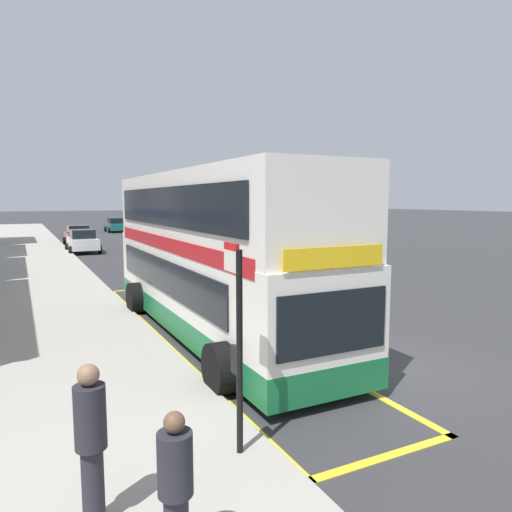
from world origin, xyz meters
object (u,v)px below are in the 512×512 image
at_px(parked_car_white_behind, 83,241).
at_px(pedestrian_waiting_near_sign, 176,485).
at_px(parked_car_maroon_kerbside, 78,235).
at_px(double_decker_bus, 211,259).
at_px(parked_car_white_across, 196,238).
at_px(pedestrian_further_back, 91,438).
at_px(parked_car_teal_far, 116,225).
at_px(bus_stop_sign, 237,333).

bearing_deg(parked_car_white_behind, pedestrian_waiting_near_sign, -94.92).
distance_m(parked_car_maroon_kerbside, pedestrian_waiting_near_sign, 36.81).
height_order(double_decker_bus, parked_car_white_across, double_decker_bus).
distance_m(parked_car_maroon_kerbside, parked_car_white_behind, 5.86).
xyz_separation_m(parked_car_white_behind, pedestrian_waiting_near_sign, (-2.77, -30.82, 0.19)).
bearing_deg(pedestrian_waiting_near_sign, pedestrian_further_back, 121.20).
height_order(parked_car_white_across, parked_car_maroon_kerbside, same).
relative_size(parked_car_teal_far, pedestrian_waiting_near_sign, 2.65).
xyz_separation_m(double_decker_bus, parked_car_maroon_kerbside, (-0.39, 28.64, -1.27)).
height_order(bus_stop_sign, parked_car_white_behind, bus_stop_sign).
bearing_deg(pedestrian_further_back, parked_car_maroon_kerbside, 84.04).
xyz_separation_m(bus_stop_sign, parked_car_white_across, (9.48, 28.58, -1.04)).
distance_m(bus_stop_sign, parked_car_teal_far, 50.30).
bearing_deg(parked_car_white_behind, bus_stop_sign, -92.42).
relative_size(parked_car_teal_far, pedestrian_further_back, 2.32).
relative_size(double_decker_bus, bus_stop_sign, 3.89).
bearing_deg(bus_stop_sign, parked_car_maroon_kerbside, 87.26).
relative_size(parked_car_white_across, parked_car_white_behind, 1.00).
distance_m(parked_car_white_across, parked_car_teal_far, 21.28).
relative_size(double_decker_bus, parked_car_white_across, 2.73).
distance_m(parked_car_teal_far, pedestrian_further_back, 51.32).
bearing_deg(bus_stop_sign, parked_car_teal_far, 81.61).
height_order(parked_car_maroon_kerbside, pedestrian_further_back, pedestrian_further_back).
bearing_deg(parked_car_maroon_kerbside, parked_car_white_behind, -91.38).
xyz_separation_m(parked_car_white_across, pedestrian_waiting_near_sign, (-10.91, -30.30, 0.19)).
relative_size(double_decker_bus, pedestrian_further_back, 6.32).
relative_size(bus_stop_sign, parked_car_white_behind, 0.70).
bearing_deg(parked_car_white_behind, pedestrian_further_back, -96.27).
bearing_deg(parked_car_white_behind, double_decker_bus, -87.96).
relative_size(double_decker_bus, pedestrian_waiting_near_sign, 7.23).
distance_m(parked_car_white_behind, pedestrian_further_back, 29.99).
bearing_deg(parked_car_maroon_kerbside, pedestrian_waiting_near_sign, -92.98).
relative_size(double_decker_bus, parked_car_maroon_kerbside, 2.73).
xyz_separation_m(parked_car_maroon_kerbside, parked_car_white_behind, (-0.33, -5.86, 0.00)).
xyz_separation_m(parked_car_white_behind, parked_car_teal_far, (5.99, 20.66, 0.00)).
bearing_deg(pedestrian_waiting_near_sign, parked_car_maroon_kerbside, 85.16).
bearing_deg(parked_car_maroon_kerbside, pedestrian_further_back, -94.10).
relative_size(parked_car_white_behind, pedestrian_waiting_near_sign, 2.65).
distance_m(parked_car_white_behind, parked_car_teal_far, 21.51).
distance_m(parked_car_maroon_kerbside, pedestrian_further_back, 35.85).
height_order(bus_stop_sign, pedestrian_waiting_near_sign, bus_stop_sign).
height_order(parked_car_white_across, parked_car_teal_far, same).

